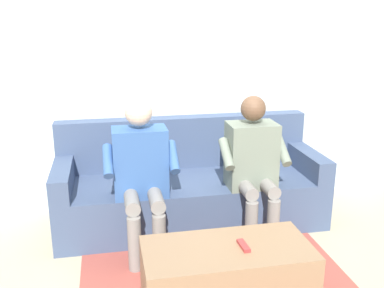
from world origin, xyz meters
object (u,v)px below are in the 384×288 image
couch (190,188)px  remote_red (244,246)px  person_left_seated (253,160)px  coffee_table (227,276)px  person_right_seated (141,168)px

couch → remote_red: couch is taller
person_left_seated → remote_red: 0.99m
couch → coffee_table: size_ratio=2.18×
couch → coffee_table: couch is taller
person_right_seated → remote_red: 1.06m
person_left_seated → coffee_table: bearing=62.5°
couch → person_right_seated: size_ratio=1.93×
coffee_table → remote_red: bearing=168.2°
couch → coffee_table: (0.00, 1.25, -0.09)m
couch → person_left_seated: (-0.46, 0.37, 0.37)m
person_right_seated → person_left_seated: bearing=-178.8°
couch → remote_red: (-0.10, 1.27, 0.13)m
coffee_table → person_right_seated: person_right_seated is taller
person_right_seated → couch: bearing=-139.2°
remote_red → person_left_seated: bearing=155.0°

